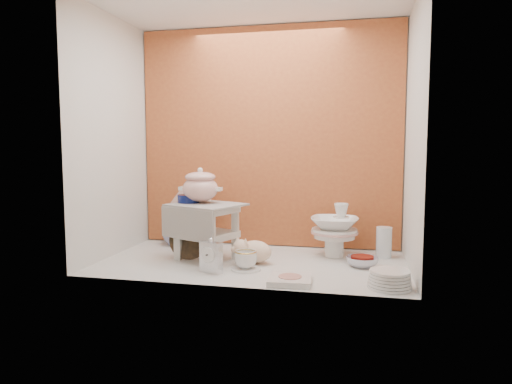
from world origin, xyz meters
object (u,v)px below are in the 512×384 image
soup_tureen (200,185)px  mantel_clock (211,256)px  crystal_bowl (362,262)px  step_stool (207,232)px  floral_platter (189,215)px  dinner_plate_stack (390,279)px  blue_white_vase (178,228)px  gold_rim_teacup (246,259)px  plush_pig (255,251)px  porcelain_tower (334,230)px

soup_tureen → mantel_clock: soup_tureen is taller
soup_tureen → crystal_bowl: soup_tureen is taller
step_stool → mantel_clock: bearing=-44.2°
floral_platter → dinner_plate_stack: floral_platter is taller
soup_tureen → mantel_clock: bearing=-62.2°
blue_white_vase → dinner_plate_stack: size_ratio=1.08×
step_stool → soup_tureen: soup_tureen is taller
gold_rim_teacup → plush_pig: bearing=82.8°
soup_tureen → gold_rim_teacup: (0.34, -0.23, -0.39)m
gold_rim_teacup → blue_white_vase: bearing=138.5°
dinner_plate_stack → mantel_clock: bearing=175.3°
blue_white_vase → crystal_bowl: size_ratio=1.26×
mantel_clock → gold_rim_teacup: mantel_clock is taller
plush_pig → dinner_plate_stack: 0.81m
mantel_clock → gold_rim_teacup: (0.17, 0.09, -0.03)m
gold_rim_teacup → floral_platter: bearing=133.1°
blue_white_vase → gold_rim_teacup: blue_white_vase is taller
porcelain_tower → blue_white_vase: bearing=173.9°
gold_rim_teacup → porcelain_tower: (0.46, 0.44, 0.11)m
floral_platter → plush_pig: 0.74m
soup_tureen → mantel_clock: 0.51m
porcelain_tower → mantel_clock: bearing=-140.4°
floral_platter → mantel_clock: floral_platter is taller
floral_platter → gold_rim_teacup: bearing=-46.9°
blue_white_vase → porcelain_tower: porcelain_tower is taller
step_stool → mantel_clock: 0.32m
soup_tureen → crystal_bowl: (0.98, -0.01, -0.42)m
plush_pig → crystal_bowl: 0.62m
floral_platter → porcelain_tower: size_ratio=1.22×
porcelain_tower → soup_tureen: bearing=-165.6°
soup_tureen → plush_pig: soup_tureen is taller
plush_pig → mantel_clock: bearing=-145.7°
soup_tureen → porcelain_tower: size_ratio=0.77×
blue_white_vase → porcelain_tower: 1.10m
dinner_plate_stack → crystal_bowl: dinner_plate_stack is taller
mantel_clock → blue_white_vase: bearing=147.1°
floral_platter → dinner_plate_stack: (1.32, -0.76, -0.16)m
crystal_bowl → mantel_clock: bearing=-159.0°
soup_tureen → dinner_plate_stack: size_ratio=1.21×
plush_pig → porcelain_tower: size_ratio=0.74×
blue_white_vase → dinner_plate_stack: 1.57m
blue_white_vase → crystal_bowl: (1.26, -0.33, -0.09)m
soup_tureen → porcelain_tower: soup_tureen is taller
mantel_clock → dinner_plate_stack: 0.94m
step_stool → plush_pig: step_stool is taller
plush_pig → gold_rim_teacup: 0.15m
step_stool → gold_rim_teacup: size_ratio=3.16×
floral_platter → porcelain_tower: 1.04m
blue_white_vase → mantel_clock: (0.45, -0.64, -0.02)m
soup_tureen → gold_rim_teacup: soup_tureen is taller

